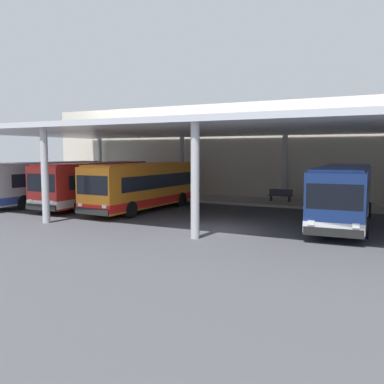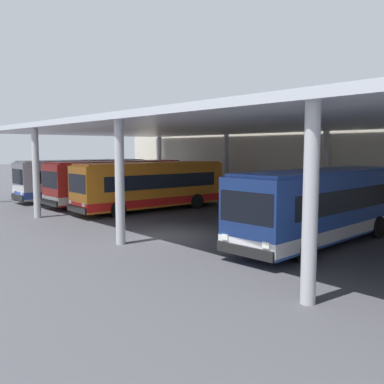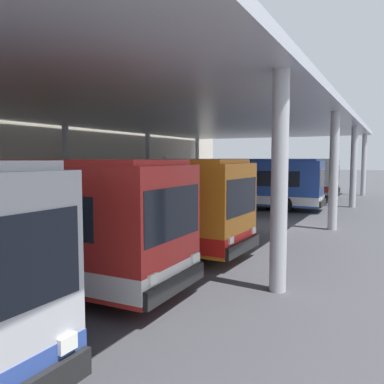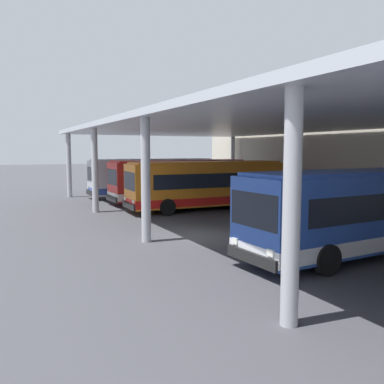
{
  "view_description": "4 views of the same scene",
  "coord_description": "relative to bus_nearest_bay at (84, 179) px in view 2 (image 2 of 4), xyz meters",
  "views": [
    {
      "loc": [
        8.25,
        -19.15,
        3.94
      ],
      "look_at": [
        -3.64,
        4.4,
        1.37
      ],
      "focal_mm": 38.7,
      "sensor_mm": 36.0,
      "label": 1
    },
    {
      "loc": [
        15.29,
        -11.87,
        4.07
      ],
      "look_at": [
        -2.57,
        3.82,
        1.61
      ],
      "focal_mm": 39.33,
      "sensor_mm": 36.0,
      "label": 2
    },
    {
      "loc": [
        -18.48,
        -4.93,
        3.2
      ],
      "look_at": [
        1.29,
        5.25,
        1.3
      ],
      "focal_mm": 36.98,
      "sensor_mm": 36.0,
      "label": 3
    },
    {
      "loc": [
        16.1,
        -8.34,
        3.91
      ],
      "look_at": [
        -6.15,
        2.75,
        1.32
      ],
      "focal_mm": 37.88,
      "sensor_mm": 36.0,
      "label": 4
    }
  ],
  "objects": [
    {
      "name": "canopy_shelter",
      "position": [
        15.79,
        1.63,
        3.63
      ],
      "size": [
        40.0,
        17.0,
        5.55
      ],
      "color": "silver",
      "rests_on": "ground"
    },
    {
      "name": "trash_bin",
      "position": [
        18.08,
        7.59,
        -0.98
      ],
      "size": [
        0.52,
        0.52,
        0.98
      ],
      "color": "maroon",
      "rests_on": "platform_kerb"
    },
    {
      "name": "ground_plane",
      "position": [
        15.79,
        -3.87,
        -1.66
      ],
      "size": [
        200.0,
        200.0,
        0.0
      ],
      "primitive_type": "plane",
      "color": "#3D3D42"
    },
    {
      "name": "bus_far_bay",
      "position": [
        21.37,
        0.24,
        0.0
      ],
      "size": [
        3.05,
        10.63,
        3.17
      ],
      "color": "#284CA8",
      "rests_on": "ground"
    },
    {
      "name": "platform_kerb",
      "position": [
        15.79,
        7.88,
        -1.57
      ],
      "size": [
        42.0,
        4.5,
        0.18
      ],
      "primitive_type": "cube",
      "color": "#A39E93",
      "rests_on": "ground"
    },
    {
      "name": "station_building_facade",
      "position": [
        15.79,
        11.13,
        2.39
      ],
      "size": [
        48.0,
        1.6,
        8.1
      ],
      "primitive_type": "cube",
      "color": "beige",
      "rests_on": "ground"
    },
    {
      "name": "bus_middle_bay",
      "position": [
        8.62,
        0.45,
        0.0
      ],
      "size": [
        2.95,
        10.6,
        3.17
      ],
      "color": "orange",
      "rests_on": "ground"
    },
    {
      "name": "bench_waiting",
      "position": [
        15.95,
        7.95,
        -0.99
      ],
      "size": [
        1.8,
        0.45,
        0.92
      ],
      "color": "#383D47",
      "rests_on": "platform_kerb"
    },
    {
      "name": "bus_nearest_bay",
      "position": [
        0.0,
        0.0,
        0.0
      ],
      "size": [
        2.85,
        10.57,
        3.17
      ],
      "color": "#B7B7BC",
      "rests_on": "ground"
    },
    {
      "name": "bus_second_bay",
      "position": [
        4.35,
        0.49,
        0.0
      ],
      "size": [
        2.83,
        10.56,
        3.17
      ],
      "color": "red",
      "rests_on": "ground"
    }
  ]
}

